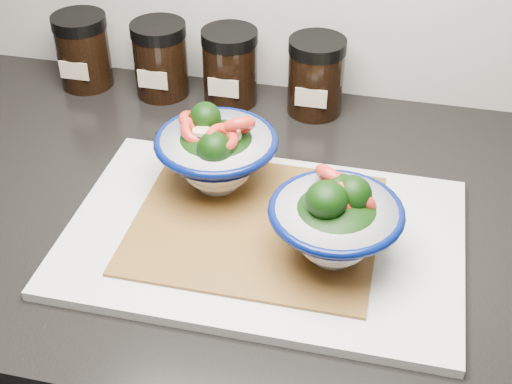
% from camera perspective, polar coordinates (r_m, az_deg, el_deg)
% --- Properties ---
extents(countertop, '(3.50, 0.60, 0.04)m').
position_cam_1_polar(countertop, '(0.92, -9.08, -0.79)').
color(countertop, black).
rests_on(countertop, cabinet).
extents(cutting_board, '(0.45, 0.30, 0.01)m').
position_cam_1_polar(cutting_board, '(0.82, 0.61, -3.57)').
color(cutting_board, silver).
rests_on(cutting_board, countertop).
extents(bamboo_mat, '(0.28, 0.24, 0.00)m').
position_cam_1_polar(bamboo_mat, '(0.83, -0.00, -2.53)').
color(bamboo_mat, olive).
rests_on(bamboo_mat, cutting_board).
extents(bowl_left, '(0.15, 0.15, 0.11)m').
position_cam_1_polar(bowl_left, '(0.86, -3.20, 3.14)').
color(bowl_left, white).
rests_on(bowl_left, bamboo_mat).
extents(bowl_right, '(0.14, 0.14, 0.10)m').
position_cam_1_polar(bowl_right, '(0.76, 6.41, -2.37)').
color(bowl_right, white).
rests_on(bowl_right, bamboo_mat).
extents(spice_jar_a, '(0.08, 0.08, 0.11)m').
position_cam_1_polar(spice_jar_a, '(1.13, -13.66, 10.93)').
color(spice_jar_a, black).
rests_on(spice_jar_a, countertop).
extents(spice_jar_b, '(0.08, 0.08, 0.11)m').
position_cam_1_polar(spice_jar_b, '(1.09, -7.65, 10.49)').
color(spice_jar_b, black).
rests_on(spice_jar_b, countertop).
extents(spice_jar_c, '(0.08, 0.08, 0.11)m').
position_cam_1_polar(spice_jar_c, '(1.06, -2.09, 9.98)').
color(spice_jar_c, black).
rests_on(spice_jar_c, countertop).
extents(spice_jar_d, '(0.08, 0.08, 0.11)m').
position_cam_1_polar(spice_jar_d, '(1.03, 4.81, 9.22)').
color(spice_jar_d, black).
rests_on(spice_jar_d, countertop).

